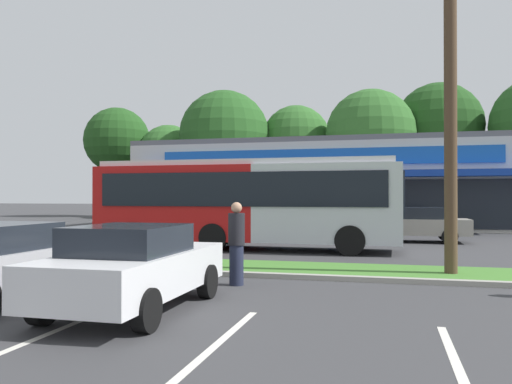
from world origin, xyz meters
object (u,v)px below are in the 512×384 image
Objects in this scene: bus_stop_bench at (14,252)px; utility_pole at (444,52)px; pedestrian_mid at (236,243)px; city_bus at (246,201)px; car_2 at (412,224)px; car_1 at (133,266)px.

utility_pole is at bearing -171.16° from bus_stop_bench.
utility_pole is 6.74m from pedestrian_mid.
city_bus is 7.77m from car_2.
car_1 is at bearing 146.52° from bus_stop_bench.
utility_pole reaches higher than pedestrian_mid.
car_2 is (-0.29, 10.00, -4.64)m from utility_pole.
pedestrian_mid reaches higher than car_1.
bus_stop_bench is at bearing -171.16° from utility_pole.
bus_stop_bench is 0.34× the size of car_2.
bus_stop_bench is 0.38× the size of car_1.
car_2 is at bearing -46.11° from pedestrian_mid.
pedestrian_mid is (6.14, -0.55, 0.41)m from bus_stop_bench.
car_1 is at bearing 134.04° from pedestrian_mid.
utility_pole is 9.02m from city_bus.
bus_stop_bench is 6.17m from pedestrian_mid.
city_bus is at bearing -13.09° from pedestrian_mid.
pedestrian_mid is at bearing -75.34° from city_bus.
car_1 is 2.30× the size of pedestrian_mid.
car_2 is at bearing 91.66° from utility_pole.
city_bus is 7.73m from pedestrian_mid.
pedestrian_mid is at bearing -154.04° from utility_pole.
bus_stop_bench is 6.18m from car_1.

